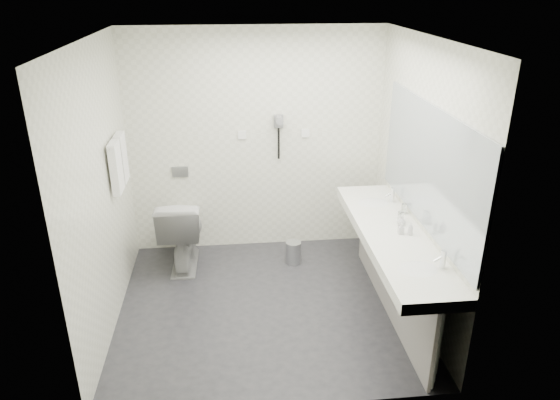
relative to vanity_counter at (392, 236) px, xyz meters
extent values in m
plane|color=#2A292F|center=(-1.12, 0.20, -0.80)|extent=(2.80, 2.80, 0.00)
plane|color=white|center=(-1.12, 0.20, 1.70)|extent=(2.80, 2.80, 0.00)
plane|color=white|center=(-1.12, 1.50, 0.45)|extent=(2.80, 0.00, 2.80)
plane|color=white|center=(-1.12, -1.10, 0.45)|extent=(2.80, 0.00, 2.80)
plane|color=white|center=(-2.52, 0.20, 0.45)|extent=(0.00, 2.60, 2.60)
plane|color=white|center=(0.27, 0.20, 0.45)|extent=(0.00, 2.60, 2.60)
cube|color=white|center=(0.00, 0.00, 0.00)|extent=(0.55, 2.20, 0.10)
cube|color=#999490|center=(0.02, 0.00, -0.42)|extent=(0.03, 2.15, 0.75)
cylinder|color=silver|center=(0.05, -1.04, -0.42)|extent=(0.06, 0.06, 0.75)
cylinder|color=silver|center=(0.05, 1.04, -0.42)|extent=(0.06, 0.06, 0.75)
cube|color=#B2BCC6|center=(0.26, 0.00, 0.65)|extent=(0.02, 2.20, 1.05)
ellipsoid|color=white|center=(0.00, -0.65, 0.04)|extent=(0.40, 0.31, 0.05)
ellipsoid|color=white|center=(0.00, 0.65, 0.04)|extent=(0.40, 0.31, 0.05)
cylinder|color=silver|center=(0.19, -0.65, 0.12)|extent=(0.04, 0.04, 0.15)
cylinder|color=silver|center=(0.19, 0.65, 0.12)|extent=(0.04, 0.04, 0.15)
imported|color=beige|center=(0.06, -0.05, 0.10)|extent=(0.05, 0.05, 0.10)
imported|color=beige|center=(0.11, 0.12, 0.10)|extent=(0.10, 0.10, 0.09)
imported|color=beige|center=(0.13, -0.07, 0.11)|extent=(0.05, 0.05, 0.12)
cylinder|color=silver|center=(0.13, 0.18, 0.10)|extent=(0.07, 0.07, 0.10)
cylinder|color=silver|center=(0.22, 0.37, 0.10)|extent=(0.06, 0.06, 0.10)
imported|color=white|center=(-1.97, 1.09, -0.39)|extent=(0.48, 0.82, 0.82)
cube|color=#B2B5BA|center=(-1.98, 1.49, 0.15)|extent=(0.18, 0.02, 0.12)
cylinder|color=#B2B5BA|center=(-0.76, 1.00, -0.68)|extent=(0.19, 0.19, 0.24)
cylinder|color=#B2B5BA|center=(-0.76, 1.00, -0.55)|extent=(0.17, 0.17, 0.02)
cylinder|color=silver|center=(-2.47, 0.75, 0.75)|extent=(0.02, 0.62, 0.02)
cube|color=white|center=(-2.46, 0.61, 0.53)|extent=(0.07, 0.24, 0.48)
cube|color=white|center=(-2.46, 0.89, 0.53)|extent=(0.07, 0.24, 0.48)
cube|color=gray|center=(-0.88, 1.47, 0.70)|extent=(0.10, 0.04, 0.14)
cylinder|color=gray|center=(-0.88, 1.40, 0.73)|extent=(0.08, 0.14, 0.08)
cylinder|color=black|center=(-0.88, 1.46, 0.45)|extent=(0.02, 0.02, 0.35)
cube|color=white|center=(-1.27, 1.49, 0.55)|extent=(0.09, 0.02, 0.09)
cube|color=white|center=(-0.57, 1.49, 0.55)|extent=(0.09, 0.02, 0.09)
camera|label=1|loc=(-1.42, -4.00, 2.13)|focal=33.15mm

